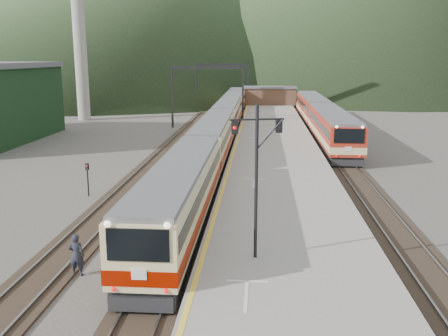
# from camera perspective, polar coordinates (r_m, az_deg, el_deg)

# --- Properties ---
(track_main) EXTENTS (2.60, 200.00, 0.23)m
(track_main) POSITION_cam_1_polar(r_m,az_deg,el_deg) (51.19, -0.52, 2.32)
(track_main) COLOR black
(track_main) RESTS_ON ground
(track_far) EXTENTS (2.60, 200.00, 0.23)m
(track_far) POSITION_cam_1_polar(r_m,az_deg,el_deg) (51.84, -6.04, 2.38)
(track_far) COLOR black
(track_far) RESTS_ON ground
(track_second) EXTENTS (2.60, 200.00, 0.23)m
(track_second) POSITION_cam_1_polar(r_m,az_deg,el_deg) (51.53, 12.34, 2.09)
(track_second) COLOR black
(track_second) RESTS_ON ground
(platform) EXTENTS (8.00, 100.00, 1.00)m
(platform) POSITION_cam_1_polar(r_m,az_deg,el_deg) (48.99, 5.83, 2.29)
(platform) COLOR gray
(platform) RESTS_ON ground
(gantry_near) EXTENTS (9.55, 0.25, 8.00)m
(gantry_near) POSITION_cam_1_polar(r_m,az_deg,el_deg) (65.66, -1.94, 9.45)
(gantry_near) COLOR black
(gantry_near) RESTS_ON ground
(gantry_far) EXTENTS (9.55, 0.25, 8.00)m
(gantry_far) POSITION_cam_1_polar(r_m,az_deg,el_deg) (90.53, -0.21, 10.34)
(gantry_far) COLOR black
(gantry_far) RESTS_ON ground
(smokestack) EXTENTS (1.80, 1.80, 30.00)m
(smokestack) POSITION_cam_1_polar(r_m,az_deg,el_deg) (77.00, -16.33, 16.45)
(smokestack) COLOR #9E998E
(smokestack) RESTS_ON ground
(station_shed) EXTENTS (9.40, 4.40, 3.10)m
(station_shed) POSITION_cam_1_polar(r_m,az_deg,el_deg) (88.44, 5.22, 8.28)
(station_shed) COLOR brown
(station_shed) RESTS_ON platform
(hill_a) EXTENTS (180.00, 180.00, 60.00)m
(hill_a) POSITION_cam_1_polar(r_m,az_deg,el_deg) (206.05, -8.57, 18.31)
(hill_a) COLOR #2B411F
(hill_a) RESTS_ON ground
(hill_d) EXTENTS (200.00, 200.00, 55.00)m
(hill_d) POSITION_cam_1_polar(r_m,az_deg,el_deg) (279.91, -22.95, 15.45)
(hill_d) COLOR #2B411F
(hill_d) RESTS_ON ground
(main_train) EXTENTS (2.73, 74.88, 3.33)m
(main_train) POSITION_cam_1_polar(r_m,az_deg,el_deg) (54.23, -0.23, 4.86)
(main_train) COLOR beige
(main_train) RESTS_ON track_main
(second_train) EXTENTS (3.04, 41.32, 3.71)m
(second_train) POSITION_cam_1_polar(r_m,az_deg,el_deg) (62.87, 10.96, 5.88)
(second_train) COLOR #AD2B1A
(second_train) RESTS_ON track_second
(signal_mast) EXTENTS (2.16, 0.65, 6.42)m
(signal_mast) POSITION_cam_1_polar(r_m,az_deg,el_deg) (20.18, 3.73, 0.25)
(signal_mast) COLOR black
(signal_mast) RESTS_ON platform
(short_signal_b) EXTENTS (0.25, 0.21, 2.27)m
(short_signal_b) POSITION_cam_1_polar(r_m,az_deg,el_deg) (43.32, -4.26, 2.26)
(short_signal_b) COLOR black
(short_signal_b) RESTS_ON ground
(short_signal_c) EXTENTS (0.25, 0.21, 2.27)m
(short_signal_c) POSITION_cam_1_polar(r_m,az_deg,el_deg) (34.70, -15.33, -0.78)
(short_signal_c) COLOR black
(short_signal_c) RESTS_ON ground
(worker) EXTENTS (0.69, 0.45, 1.88)m
(worker) POSITION_cam_1_polar(r_m,az_deg,el_deg) (22.60, -16.50, -9.50)
(worker) COLOR #202430
(worker) RESTS_ON ground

